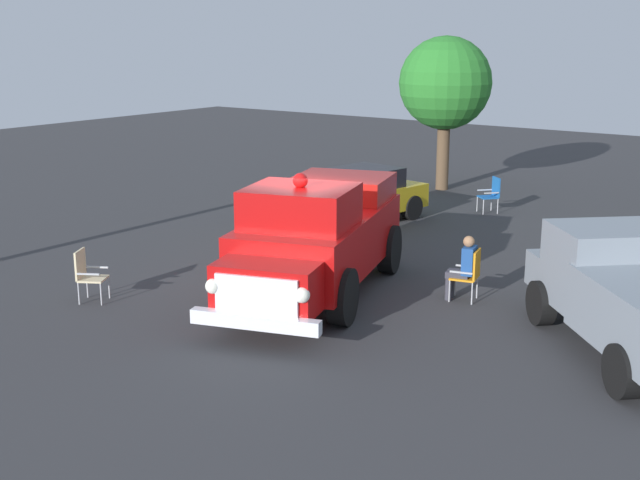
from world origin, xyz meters
TOP-DOWN VIEW (x-y plane):
  - ground_plane at (0.00, 0.00)m, footprint 60.00×60.00m
  - vintage_fire_truck at (-0.06, -0.43)m, footprint 6.33×3.94m
  - classic_hot_rod at (5.63, 2.52)m, footprint 4.60×2.54m
  - parked_pickup at (0.40, -6.34)m, footprint 4.74×4.59m
  - lawn_chair_near_truck at (1.36, -3.06)m, footprint 0.60×0.60m
  - lawn_chair_by_car at (-2.99, 2.90)m, footprint 0.67×0.67m
  - lawn_chair_spare at (9.13, 0.07)m, footprint 0.69×0.69m
  - spectator_seated at (1.33, -2.93)m, footprint 0.49×0.60m
  - oak_tree_left at (11.53, 2.94)m, footprint 2.97×2.97m
  - traffic_cone at (1.72, 1.65)m, footprint 0.40×0.40m

SIDE VIEW (x-z plane):
  - ground_plane at x=0.00m, z-range 0.00..0.00m
  - traffic_cone at x=1.72m, z-range -0.01..0.63m
  - lawn_chair_near_truck at x=1.36m, z-range 0.08..1.10m
  - lawn_chair_by_car at x=-2.99m, z-range 0.08..1.10m
  - lawn_chair_spare at x=9.13m, z-range 0.08..1.10m
  - spectator_seated at x=1.33m, z-range 0.05..1.34m
  - classic_hot_rod at x=5.63m, z-range 0.02..1.48m
  - parked_pickup at x=0.40m, z-range 0.04..1.94m
  - vintage_fire_truck at x=-0.06m, z-range -0.10..2.49m
  - oak_tree_left at x=11.53m, z-range 0.95..5.89m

